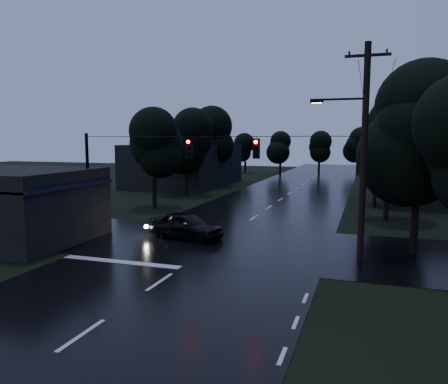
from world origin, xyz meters
The scene contains 17 objects.
ground centered at (0.00, 0.00, 0.00)m, with size 160.00×160.00×0.00m, color black.
main_road centered at (0.00, 30.00, 0.00)m, with size 12.00×120.00×0.02m, color black.
cross_street centered at (0.00, 12.00, 0.00)m, with size 60.00×9.00×0.02m, color black.
building_far_right centered at (14.00, 34.00, 2.20)m, with size 10.00×14.00×4.40m, color black.
building_far_left centered at (-14.00, 40.00, 2.50)m, with size 10.00×16.00×5.00m, color black.
utility_pole_main centered at (7.41, 11.00, 5.26)m, with size 3.50×0.30×10.00m.
utility_pole_far centered at (8.30, 28.00, 3.88)m, with size 2.00×0.30×7.50m.
anchor_pole_left centered at (-7.50, 11.00, 3.00)m, with size 0.18×0.18×6.00m, color black.
span_signals centered at (0.56, 10.99, 5.24)m, with size 15.00×0.37×1.12m.
tree_corner_near centered at (10.00, 13.00, 5.99)m, with size 4.48×4.48×9.44m.
tree_left_a centered at (-9.00, 22.00, 5.24)m, with size 3.92×3.92×8.26m.
tree_left_b centered at (-9.60, 30.00, 5.62)m, with size 4.20×4.20×8.85m.
tree_left_c centered at (-10.20, 40.00, 5.99)m, with size 4.48×4.48×9.44m.
tree_right_a centered at (9.00, 22.00, 5.62)m, with size 4.20×4.20×8.85m.
tree_right_b centered at (9.60, 30.00, 5.99)m, with size 4.48×4.48×9.44m.
tree_right_c centered at (10.20, 40.00, 6.37)m, with size 4.76×4.76×10.03m.
car centered at (-2.09, 12.46, 0.76)m, with size 1.79×4.45×1.52m, color black.
Camera 1 is at (7.71, -10.14, 5.67)m, focal length 35.00 mm.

